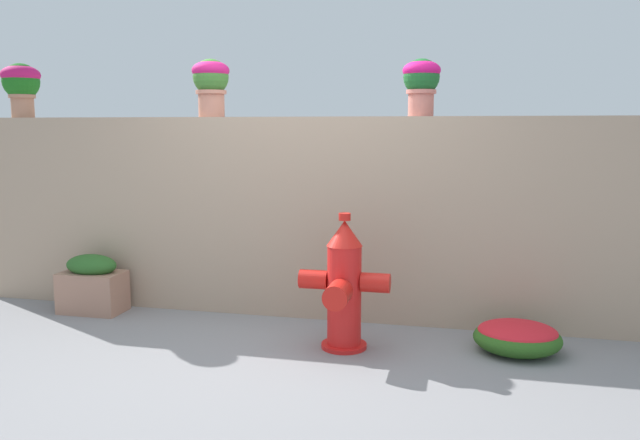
% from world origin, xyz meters
% --- Properties ---
extents(ground_plane, '(24.00, 24.00, 0.00)m').
position_xyz_m(ground_plane, '(0.00, 0.00, 0.00)').
color(ground_plane, gray).
extents(stone_wall, '(5.92, 0.31, 1.62)m').
position_xyz_m(stone_wall, '(0.00, 1.16, 0.81)').
color(stone_wall, tan).
rests_on(stone_wall, ground).
extents(potted_plant_0, '(0.33, 0.33, 0.47)m').
position_xyz_m(potted_plant_0, '(-2.61, 1.15, 1.92)').
color(potted_plant_0, '#AE755B').
rests_on(potted_plant_0, stone_wall).
extents(potted_plant_1, '(0.31, 0.31, 0.47)m').
position_xyz_m(potted_plant_1, '(-0.83, 1.16, 1.91)').
color(potted_plant_1, tan).
rests_on(potted_plant_1, stone_wall).
extents(potted_plant_2, '(0.29, 0.29, 0.44)m').
position_xyz_m(potted_plant_2, '(0.87, 1.20, 1.89)').
color(potted_plant_2, '#BC695E').
rests_on(potted_plant_2, stone_wall).
extents(fire_hydrant, '(0.63, 0.50, 0.95)m').
position_xyz_m(fire_hydrant, '(0.43, 0.39, 0.44)').
color(fire_hydrant, red).
rests_on(fire_hydrant, ground).
extents(flower_bush_left, '(0.59, 0.53, 0.22)m').
position_xyz_m(flower_bush_left, '(1.61, 0.59, 0.11)').
color(flower_bush_left, '#2A581B').
rests_on(flower_bush_left, ground).
extents(planter_box, '(0.52, 0.31, 0.49)m').
position_xyz_m(planter_box, '(-1.78, 0.80, 0.23)').
color(planter_box, '#A2745E').
rests_on(planter_box, ground).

